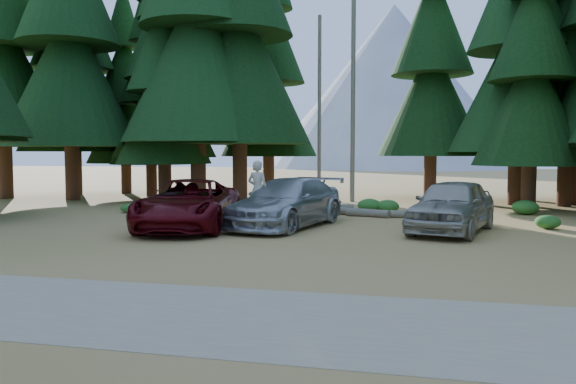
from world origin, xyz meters
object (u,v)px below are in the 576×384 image
object	(u,v)px
silver_minivan_right	(452,205)
log_left	(307,207)
log_right	(404,214)
red_pickup	(188,204)
log_mid	(347,211)
silver_minivan_center	(287,203)
frisbee_player	(258,190)

from	to	relation	value
silver_minivan_right	log_left	world-z (taller)	silver_minivan_right
log_left	log_right	xyz separation A→B (m)	(4.22, -1.97, 0.00)
log_left	red_pickup	bearing A→B (deg)	-124.23
log_left	log_mid	size ratio (longest dim) A/B	1.08
silver_minivan_center	frisbee_player	bearing A→B (deg)	-143.56
red_pickup	log_mid	size ratio (longest dim) A/B	1.57
log_mid	log_right	bearing A→B (deg)	10.57
red_pickup	log_mid	bearing A→B (deg)	38.94
silver_minivan_center	log_right	xyz separation A→B (m)	(3.87, 3.51, -0.68)
red_pickup	silver_minivan_right	size ratio (longest dim) A/B	1.18
log_mid	log_right	distance (m)	2.34
silver_minivan_center	silver_minivan_right	distance (m)	5.46
frisbee_player	log_mid	world-z (taller)	frisbee_player
log_right	log_left	bearing A→B (deg)	160.85
red_pickup	silver_minivan_center	bearing A→B (deg)	12.19
log_right	silver_minivan_right	bearing A→B (deg)	-60.39
red_pickup	log_right	bearing A→B (deg)	24.81
frisbee_player	log_mid	size ratio (longest dim) A/B	0.53
log_left	log_right	size ratio (longest dim) A/B	0.89
frisbee_player	log_right	size ratio (longest dim) A/B	0.44
silver_minivan_right	log_right	world-z (taller)	silver_minivan_right
silver_minivan_center	red_pickup	bearing A→B (deg)	-144.22
silver_minivan_right	log_mid	bearing A→B (deg)	149.83
silver_minivan_right	log_mid	xyz separation A→B (m)	(-3.86, 4.13, -0.70)
red_pickup	log_right	size ratio (longest dim) A/B	1.30
log_right	red_pickup	bearing A→B (deg)	-139.98
red_pickup	log_mid	distance (m)	7.09
red_pickup	silver_minivan_center	world-z (taller)	silver_minivan_center
red_pickup	frisbee_player	world-z (taller)	frisbee_player
frisbee_player	log_right	xyz separation A→B (m)	(4.81, 3.89, -1.14)
red_pickup	log_right	world-z (taller)	red_pickup
red_pickup	frisbee_player	distance (m)	2.37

